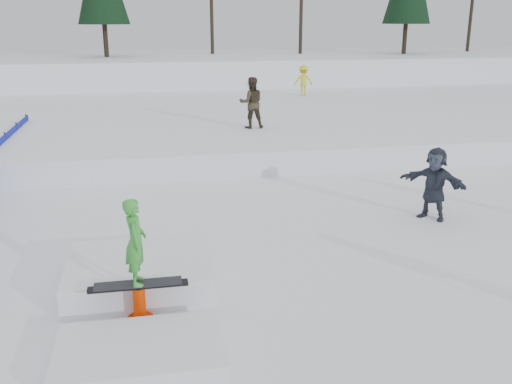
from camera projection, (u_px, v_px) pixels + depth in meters
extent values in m
plane|color=white|center=(250.00, 278.00, 10.93)|extent=(120.00, 120.00, 0.00)
cube|color=white|center=(170.00, 73.00, 38.73)|extent=(60.00, 14.00, 2.40)
cube|color=white|center=(186.00, 119.00, 25.83)|extent=(50.00, 18.00, 0.80)
cylinder|color=black|center=(6.00, 148.00, 19.33)|extent=(0.05, 0.05, 1.10)
cylinder|color=black|center=(18.00, 137.00, 21.12)|extent=(0.05, 0.05, 1.10)
cylinder|color=black|center=(27.00, 128.00, 22.90)|extent=(0.05, 0.05, 1.10)
cylinder|color=black|center=(106.00, 41.00, 35.95)|extent=(0.30, 0.30, 2.00)
cylinder|color=black|center=(405.00, 39.00, 39.14)|extent=(0.30, 0.30, 2.00)
imported|color=#332C1E|center=(251.00, 103.00, 21.26)|extent=(0.93, 0.73, 1.90)
imported|color=yellow|center=(303.00, 81.00, 30.23)|extent=(1.07, 0.68, 1.59)
imported|color=#2B303F|center=(434.00, 184.00, 13.93)|extent=(1.48, 1.62, 1.80)
cube|color=white|center=(140.00, 273.00, 10.53)|extent=(2.60, 2.20, 0.54)
cube|color=white|center=(140.00, 353.00, 8.22)|extent=(2.40, 1.60, 0.30)
cylinder|color=#F03F06|center=(141.00, 319.00, 9.38)|extent=(0.44, 0.44, 0.06)
cylinder|color=#F03F06|center=(140.00, 304.00, 9.30)|extent=(0.20, 0.20, 0.60)
cube|color=black|center=(138.00, 286.00, 9.20)|extent=(1.60, 0.16, 0.06)
cube|color=black|center=(138.00, 284.00, 9.19)|extent=(1.40, 0.28, 0.03)
imported|color=green|center=(135.00, 242.00, 8.98)|extent=(0.34, 0.52, 1.42)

